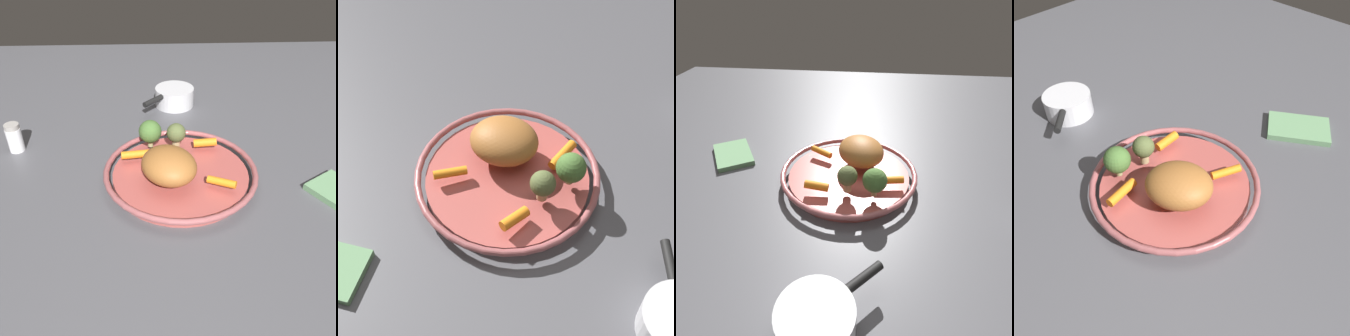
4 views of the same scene
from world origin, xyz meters
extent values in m
plane|color=#4C4C51|center=(0.00, 0.00, 0.00)|extent=(1.98, 1.98, 0.00)
cylinder|color=#A84C47|center=(0.00, 0.00, 0.01)|extent=(0.31, 0.31, 0.02)
torus|color=#954F51|center=(0.00, 0.00, 0.03)|extent=(0.34, 0.34, 0.01)
ellipsoid|color=#9C5F2C|center=(0.04, -0.03, 0.07)|extent=(0.17, 0.16, 0.07)
cylinder|color=orange|center=(-0.09, 0.07, 0.04)|extent=(0.02, 0.06, 0.02)
cylinder|color=orange|center=(0.07, 0.08, 0.04)|extent=(0.04, 0.06, 0.02)
cylinder|color=orange|center=(-0.05, -0.10, 0.04)|extent=(0.03, 0.07, 0.02)
cylinder|color=tan|center=(-0.08, -0.01, 0.05)|extent=(0.02, 0.02, 0.02)
sphere|color=#505C32|center=(-0.08, -0.01, 0.08)|extent=(0.05, 0.05, 0.05)
cylinder|color=tan|center=(-0.09, -0.07, 0.04)|extent=(0.01, 0.01, 0.02)
sphere|color=#43682E|center=(-0.09, -0.07, 0.08)|extent=(0.05, 0.05, 0.05)
cylinder|color=white|center=(-0.14, -0.41, 0.03)|extent=(0.04, 0.04, 0.06)
cylinder|color=#9E9993|center=(-0.14, -0.41, 0.07)|extent=(0.04, 0.04, 0.01)
cylinder|color=silver|center=(-0.38, 0.01, 0.03)|extent=(0.12, 0.12, 0.06)
cylinder|color=black|center=(-0.32, -0.06, 0.05)|extent=(0.06, 0.06, 0.02)
camera|label=1|loc=(0.66, -0.06, 0.52)|focal=39.41mm
camera|label=2|loc=(-0.43, 0.40, 0.77)|focal=54.73mm
camera|label=3|loc=(-0.60, -0.06, 0.45)|focal=30.76mm
camera|label=4|loc=(0.37, -0.37, 0.59)|focal=40.53mm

